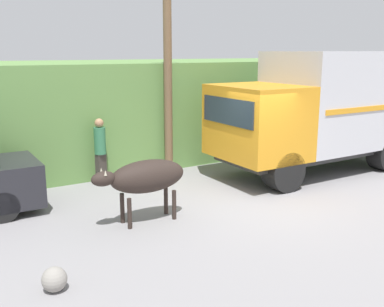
{
  "coord_description": "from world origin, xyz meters",
  "views": [
    {
      "loc": [
        -6.45,
        -7.9,
        3.47
      ],
      "look_at": [
        -1.27,
        0.7,
        1.18
      ],
      "focal_mm": 42.0,
      "sensor_mm": 36.0,
      "label": 1
    }
  ],
  "objects": [
    {
      "name": "cargo_truck",
      "position": [
        3.53,
        1.22,
        1.88
      ],
      "size": [
        6.46,
        2.48,
        3.47
      ],
      "rotation": [
        0.0,
        0.0,
        0.05
      ],
      "color": "#2D2D2D",
      "rests_on": "ground_plane"
    },
    {
      "name": "hillside_embankment",
      "position": [
        0.0,
        6.49,
        1.57
      ],
      "size": [
        32.0,
        5.84,
        3.13
      ],
      "color": "#608C47",
      "rests_on": "ground_plane"
    },
    {
      "name": "ground_plane",
      "position": [
        0.0,
        0.0,
        0.0
      ],
      "size": [
        60.0,
        60.0,
        0.0
      ],
      "primitive_type": "plane",
      "color": "gray"
    },
    {
      "name": "brown_cow",
      "position": [
        -2.71,
        0.15,
        0.96
      ],
      "size": [
        2.01,
        0.68,
        1.31
      ],
      "rotation": [
        0.0,
        0.0,
        -0.01
      ],
      "color": "#2D231E",
      "rests_on": "ground_plane"
    },
    {
      "name": "utility_pole",
      "position": [
        -0.51,
        3.26,
        3.32
      ],
      "size": [
        0.9,
        0.23,
        6.43
      ],
      "color": "brown",
      "rests_on": "ground_plane"
    },
    {
      "name": "pedestrian_on_hill",
      "position": [
        -2.56,
        3.25,
        0.99
      ],
      "size": [
        0.4,
        0.4,
        1.76
      ],
      "rotation": [
        0.0,
        0.0,
        3.51
      ],
      "color": "#38332D",
      "rests_on": "ground_plane"
    },
    {
      "name": "roadside_rock",
      "position": [
        -5.08,
        -1.69,
        0.19
      ],
      "size": [
        0.38,
        0.38,
        0.38
      ],
      "color": "gray",
      "rests_on": "ground_plane"
    },
    {
      "name": "building_backdrop",
      "position": [
        -2.65,
        5.03,
        1.37
      ],
      "size": [
        4.81,
        2.7,
        2.71
      ],
      "color": "#B2BCAD",
      "rests_on": "ground_plane"
    }
  ]
}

